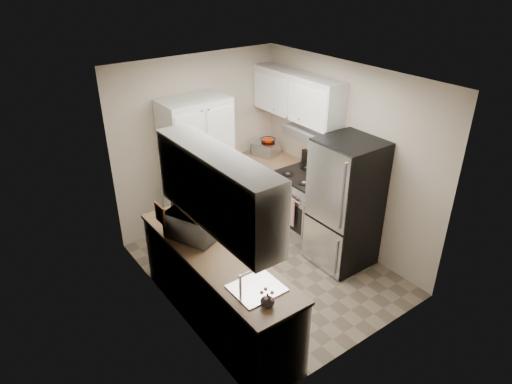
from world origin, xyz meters
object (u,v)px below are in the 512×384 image
microwave (194,225)px  toaster_oven (266,149)px  refrigerator (345,204)px  wine_bottle (174,203)px  pantry_cabinet (198,169)px  electric_range (304,204)px

microwave → toaster_oven: microwave is taller
microwave → toaster_oven: (1.99, 1.34, -0.05)m
refrigerator → toaster_oven: 1.72m
refrigerator → microwave: 2.01m
wine_bottle → toaster_oven: (1.95, 0.79, -0.05)m
microwave → pantry_cabinet: bearing=-54.9°
pantry_cabinet → refrigerator: pantry_cabinet is taller
electric_range → toaster_oven: electric_range is taller
electric_range → refrigerator: 0.88m
pantry_cabinet → electric_range: pantry_cabinet is taller
electric_range → microwave: bearing=-167.8°
pantry_cabinet → microwave: bearing=-121.1°
electric_range → toaster_oven: 1.06m
toaster_oven → pantry_cabinet: bearing=159.4°
pantry_cabinet → microwave: 1.59m
pantry_cabinet → refrigerator: (1.14, -1.73, -0.15)m
pantry_cabinet → toaster_oven: bearing=-0.9°
refrigerator → toaster_oven: size_ratio=4.84×
refrigerator → toaster_oven: bearing=88.9°
refrigerator → wine_bottle: 2.14m
microwave → wine_bottle: microwave is taller
electric_range → refrigerator: refrigerator is taller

